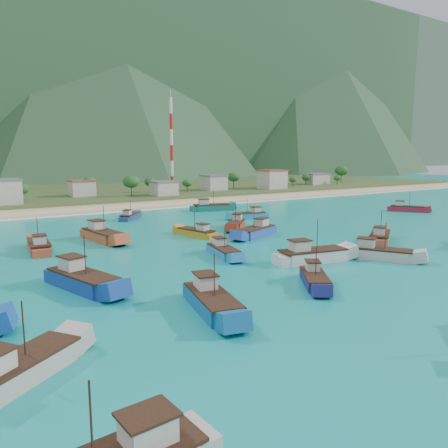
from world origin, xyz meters
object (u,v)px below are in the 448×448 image
boat_18 (197,233)px  boat_22 (130,217)px  boat_21 (380,238)px  boat_25 (406,209)px  boat_14 (82,281)px  boat_19 (236,225)px  boat_11 (312,256)px  boat_4 (250,216)px  boat_1 (102,236)px  boat_29 (256,232)px  boat_12 (17,372)px  boat_2 (211,208)px  boat_17 (212,303)px  boat_15 (223,252)px  boat_26 (39,247)px  boat_10 (314,280)px  radio_tower (172,145)px  boat_24 (379,254)px

boat_18 → boat_22: (-2.86, 30.33, -0.05)m
boat_21 → boat_25: (44.96, 25.19, -0.07)m
boat_14 → boat_19: boat_14 is taller
boat_11 → boat_21: bearing=112.1°
boat_21 → boat_4: bearing=149.7°
boat_1 → boat_25: size_ratio=1.27×
boat_25 → boat_19: bearing=-36.9°
boat_4 → boat_29: size_ratio=0.85×
boat_11 → boat_12: 46.77m
boat_2 → boat_17: size_ratio=1.02×
boat_1 → boat_19: bearing=167.0°
boat_17 → boat_25: boat_17 is taller
boat_15 → boat_26: 32.22m
boat_4 → boat_15: 43.39m
boat_1 → boat_10: bearing=99.2°
boat_4 → boat_15: bearing=144.3°
boat_2 → boat_21: (2.75, -58.34, -0.10)m
boat_17 → boat_26: (-10.04, 41.14, -0.09)m
boat_12 → boat_14: 23.09m
boat_12 → boat_18: bearing=102.3°
boat_10 → boat_12: boat_12 is taller
radio_tower → boat_26: (-66.50, -82.08, -19.58)m
boat_4 → boat_25: bearing=-99.7°
boat_26 → boat_29: size_ratio=0.91×
boat_25 → boat_29: size_ratio=0.84×
boat_26 → boat_25: bearing=4.3°
radio_tower → boat_2: bearing=-103.9°
boat_19 → boat_29: bearing=122.6°
boat_15 → boat_19: 27.41m
boat_19 → boat_25: (59.32, -2.87, -0.02)m
boat_15 → boat_14: bearing=23.0°
boat_2 → boat_26: size_ratio=1.12×
boat_15 → boat_18: (4.90, 17.47, 0.01)m
boat_1 → boat_22: boat_1 is taller
boat_11 → boat_14: 34.49m
boat_14 → boat_18: boat_14 is taller
boat_14 → boat_26: bearing=-105.0°
radio_tower → boat_19: (-24.13, -81.05, -19.62)m
radio_tower → boat_29: bearing=-106.0°
boat_14 → boat_18: 37.32m
boat_10 → boat_18: size_ratio=0.91×
boat_17 → boat_24: (34.90, 5.30, -0.08)m
boat_18 → radio_tower: bearing=52.1°
boat_14 → boat_25: 104.00m
boat_4 → boat_10: (-28.03, -52.22, -0.09)m
boat_1 → boat_15: bearing=110.0°
boat_4 → boat_19: boat_19 is taller
boat_12 → boat_26: 47.25m
radio_tower → boat_4: (-12.27, -70.18, -19.66)m
boat_17 → boat_18: boat_17 is taller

